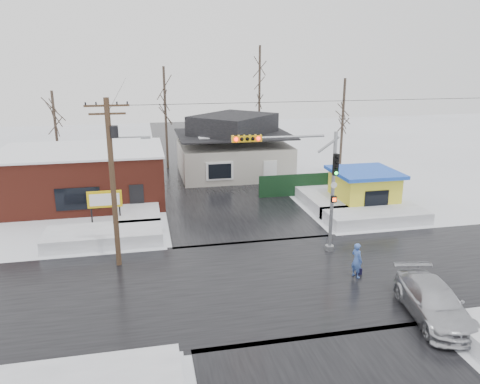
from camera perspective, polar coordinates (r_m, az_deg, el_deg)
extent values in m
plane|color=white|center=(24.31, 4.68, -10.61)|extent=(120.00, 120.00, 0.00)
cube|color=black|center=(24.30, 4.68, -10.59)|extent=(10.00, 120.00, 0.02)
cube|color=black|center=(24.30, 4.68, -10.59)|extent=(120.00, 10.00, 0.02)
cube|color=white|center=(29.80, -16.24, -5.18)|extent=(7.00, 3.00, 0.80)
cube|color=white|center=(33.42, 16.20, -2.82)|extent=(7.00, 3.00, 0.80)
cube|color=white|center=(34.41, -12.38, -2.00)|extent=(3.00, 8.00, 0.80)
cube|color=white|center=(36.90, 9.87, -0.60)|extent=(3.00, 8.00, 0.80)
cylinder|color=gray|center=(26.95, 11.22, -0.13)|extent=(0.20, 0.20, 7.00)
cylinder|color=gray|center=(28.07, 10.84, -6.70)|extent=(0.50, 0.50, 0.30)
cylinder|color=gray|center=(25.19, 5.29, 6.68)|extent=(4.60, 0.14, 0.14)
cube|color=gold|center=(24.68, 0.82, 6.55)|extent=(1.60, 0.28, 0.35)
sphere|color=#FF0C0C|center=(24.41, -0.48, 6.44)|extent=(0.20, 0.20, 0.20)
sphere|color=#FF0C0C|center=(24.67, 2.27, 6.53)|extent=(0.20, 0.20, 0.20)
cube|color=black|center=(26.35, 11.59, 3.30)|extent=(0.30, 0.22, 1.20)
sphere|color=#0CE533|center=(26.33, 11.65, 2.27)|extent=(0.18, 0.18, 0.18)
cube|color=black|center=(26.86, 11.35, -0.86)|extent=(0.30, 0.20, 0.35)
cylinder|color=#382619|center=(25.14, -15.23, 0.78)|extent=(0.28, 0.28, 9.00)
cube|color=#382619|center=(24.40, -15.95, 10.09)|extent=(2.20, 0.10, 0.10)
cube|color=#382619|center=(24.44, -15.87, 9.16)|extent=(1.80, 0.10, 0.10)
cylinder|color=black|center=(24.55, -15.13, 7.12)|extent=(0.44, 0.44, 0.60)
cylinder|color=gray|center=(24.57, -13.55, 6.52)|extent=(1.80, 0.08, 0.08)
cube|color=gray|center=(24.56, -11.44, 6.54)|extent=(0.50, 0.22, 0.12)
cube|color=maroon|center=(38.10, -18.55, 1.81)|extent=(12.00, 8.00, 4.00)
cube|color=white|center=(37.67, -18.83, 4.83)|extent=(12.20, 8.20, 0.15)
cube|color=black|center=(34.40, -19.15, -0.79)|extent=(3.00, 0.08, 1.60)
cube|color=black|center=(34.18, -12.45, -0.89)|extent=(1.00, 0.08, 2.20)
cylinder|color=black|center=(32.07, -17.62, -2.81)|extent=(0.10, 0.10, 1.80)
cylinder|color=black|center=(31.92, -14.41, -2.64)|extent=(0.10, 0.10, 1.80)
cube|color=gold|center=(31.65, -16.18, -0.84)|extent=(2.20, 0.18, 1.10)
cube|color=white|center=(31.54, -16.19, -0.90)|extent=(1.90, 0.02, 0.80)
cube|color=beige|center=(44.56, -0.81, 4.03)|extent=(10.00, 8.00, 3.00)
cube|color=black|center=(44.11, -0.82, 7.08)|extent=(10.40, 8.40, 0.12)
pyramid|color=black|center=(43.97, -0.83, 8.31)|extent=(9.00, 7.00, 1.80)
cube|color=maroon|center=(45.64, 2.92, 8.64)|extent=(0.70, 0.70, 1.40)
cube|color=white|center=(40.35, -2.49, 2.56)|extent=(2.40, 0.12, 1.60)
cube|color=yellow|center=(35.91, 14.82, 0.11)|extent=(4.00, 4.00, 2.60)
cube|color=blue|center=(35.55, 14.99, 2.36)|extent=(4.60, 4.60, 0.25)
cube|color=black|center=(34.19, 16.31, -0.82)|extent=(1.80, 0.06, 1.20)
cube|color=black|center=(38.38, 8.12, 0.92)|extent=(8.00, 0.12, 1.80)
cylinder|color=#332821|center=(47.17, -9.04, 8.83)|extent=(0.24, 0.24, 10.00)
cylinder|color=#332821|center=(50.52, 2.37, 10.64)|extent=(0.24, 0.24, 12.00)
cylinder|color=#332821|center=(45.14, 12.35, 7.69)|extent=(0.24, 0.24, 9.00)
cylinder|color=#332821|center=(45.91, -21.47, 6.44)|extent=(0.24, 0.24, 8.00)
imported|color=#4164B8|center=(24.85, 14.04, -8.10)|extent=(0.64, 0.78, 1.84)
imported|color=#B6B7BE|center=(22.35, 22.52, -12.30)|extent=(2.95, 5.47, 1.51)
cube|color=black|center=(25.41, 14.32, -9.42)|extent=(0.29, 0.15, 0.35)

